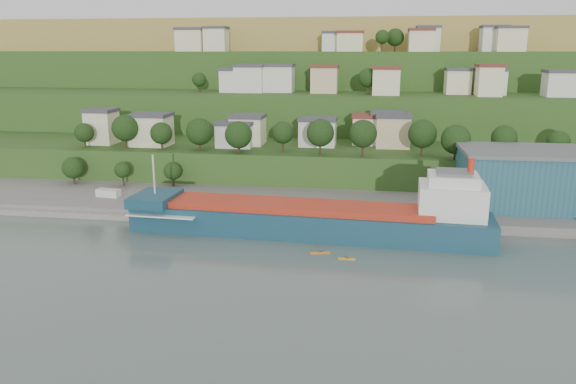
% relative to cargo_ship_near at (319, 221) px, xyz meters
% --- Properties ---
extents(ground, '(500.00, 500.00, 0.00)m').
position_rel_cargo_ship_near_xyz_m(ground, '(-2.82, -10.21, -2.93)').
color(ground, '#47564E').
rests_on(ground, ground).
extents(quay, '(220.00, 26.00, 4.00)m').
position_rel_cargo_ship_near_xyz_m(quay, '(17.18, 17.79, -2.93)').
color(quay, slate).
rests_on(quay, ground).
extents(pebble_beach, '(40.00, 18.00, 2.40)m').
position_rel_cargo_ship_near_xyz_m(pebble_beach, '(-57.82, 11.79, -2.93)').
color(pebble_beach, slate).
rests_on(pebble_beach, ground).
extents(hillside, '(360.00, 211.47, 96.00)m').
position_rel_cargo_ship_near_xyz_m(hillside, '(-2.82, 158.43, -2.83)').
color(hillside, '#284719').
rests_on(hillside, ground).
extents(cargo_ship_near, '(71.85, 14.80, 18.34)m').
position_rel_cargo_ship_near_xyz_m(cargo_ship_near, '(0.00, 0.00, 0.00)').
color(cargo_ship_near, '#143B4B').
rests_on(cargo_ship_near, ground).
extents(warehouse, '(31.22, 19.36, 12.80)m').
position_rel_cargo_ship_near_xyz_m(warehouse, '(44.88, 20.79, 5.51)').
color(warehouse, '#1E4F5C').
rests_on(warehouse, quay).
extents(caravan, '(5.84, 3.04, 2.61)m').
position_rel_cargo_ship_near_xyz_m(caravan, '(-51.49, 14.57, -0.43)').
color(caravan, silver).
rests_on(caravan, pebble_beach).
extents(dinghy, '(4.54, 2.49, 0.86)m').
position_rel_cargo_ship_near_xyz_m(dinghy, '(-42.08, 11.63, -1.30)').
color(dinghy, silver).
rests_on(dinghy, pebble_beach).
extents(kayak_orange, '(3.64, 1.50, 0.90)m').
position_rel_cargo_ship_near_xyz_m(kayak_orange, '(1.22, -10.45, -2.66)').
color(kayak_orange, '#CB7112').
rests_on(kayak_orange, ground).
extents(kayak_yellow, '(3.02, 0.53, 0.76)m').
position_rel_cargo_ship_near_xyz_m(kayak_yellow, '(6.17, -12.80, -2.71)').
color(kayak_yellow, gold).
rests_on(kayak_yellow, ground).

